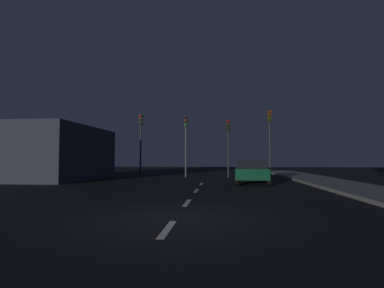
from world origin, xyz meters
TOP-DOWN VIEW (x-y plane):
  - ground_plane at (0.00, 7.00)m, footprint 80.00×80.00m
  - sidewalk_curb_right at (7.50, 7.00)m, footprint 3.00×40.00m
  - lane_stripe_nearest at (0.00, -1.20)m, footprint 0.16×1.60m
  - lane_stripe_second at (0.00, 2.60)m, footprint 0.16×1.60m
  - lane_stripe_third at (0.00, 6.40)m, footprint 0.16×1.60m
  - lane_stripe_fourth at (0.00, 10.20)m, footprint 0.16×1.60m
  - traffic_signal_far_left at (-5.33, 16.41)m, footprint 0.32×0.38m
  - traffic_signal_center_left at (-1.64, 16.41)m, footprint 0.32×0.38m
  - traffic_signal_center_right at (1.74, 16.41)m, footprint 0.32×0.38m
  - traffic_signal_far_right at (4.96, 16.41)m, footprint 0.32×0.38m
  - car_stopped_ahead at (2.94, 10.65)m, footprint 2.15×4.10m
  - storefront_left at (-10.78, 13.33)m, footprint 5.56×9.11m

SIDE VIEW (x-z plane):
  - ground_plane at x=0.00m, z-range 0.00..0.00m
  - lane_stripe_nearest at x=0.00m, z-range 0.00..0.01m
  - lane_stripe_second at x=0.00m, z-range 0.00..0.01m
  - lane_stripe_third at x=0.00m, z-range 0.00..0.01m
  - lane_stripe_fourth at x=0.00m, z-range 0.00..0.01m
  - sidewalk_curb_right at x=7.50m, z-range 0.00..0.15m
  - car_stopped_ahead at x=2.94m, z-range 0.02..1.45m
  - storefront_left at x=-10.78m, z-range 0.00..3.78m
  - traffic_signal_center_right at x=1.74m, z-range 0.93..5.50m
  - traffic_signal_center_left at x=-1.64m, z-range 0.99..5.89m
  - traffic_signal_far_left at x=-5.33m, z-range 1.01..6.07m
  - traffic_signal_far_right at x=4.96m, z-range 1.03..6.27m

